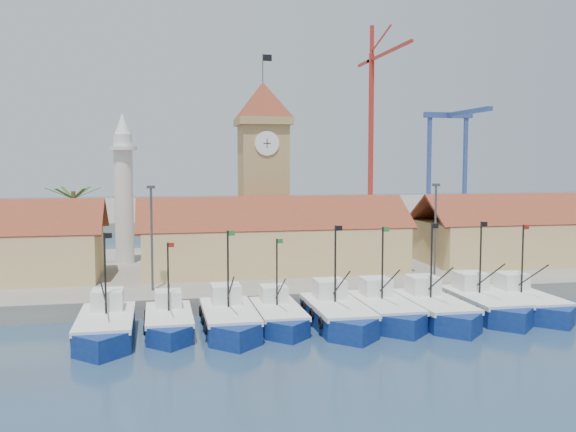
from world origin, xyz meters
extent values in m
plane|color=navy|center=(0.00, 0.00, 0.00)|extent=(400.00, 400.00, 0.00)
cube|color=gray|center=(0.00, 24.00, 0.75)|extent=(140.00, 32.00, 1.50)
cube|color=gray|center=(0.00, 110.00, 1.00)|extent=(240.00, 80.00, 2.00)
cube|color=navy|center=(-15.22, 2.60, 0.54)|extent=(3.76, 8.51, 1.94)
cube|color=navy|center=(-15.22, -1.65, 0.54)|extent=(3.76, 3.76, 1.94)
cube|color=silver|center=(-15.22, 2.60, 1.51)|extent=(3.84, 8.75, 0.38)
cube|color=silver|center=(-15.22, 4.73, 2.37)|extent=(2.26, 2.37, 1.51)
cylinder|color=black|center=(-15.22, 3.14, 4.52)|extent=(0.15, 0.15, 6.02)
cube|color=black|center=(-14.95, 3.14, 7.31)|extent=(0.54, 0.02, 0.38)
cube|color=navy|center=(-10.80, 3.60, 0.47)|extent=(3.30, 7.46, 1.70)
cube|color=navy|center=(-10.80, -0.13, 0.47)|extent=(3.30, 3.30, 1.70)
cube|color=silver|center=(-10.80, 3.60, 1.32)|extent=(3.36, 7.67, 0.33)
cube|color=silver|center=(-10.80, 5.46, 2.07)|extent=(1.98, 2.07, 1.32)
cylinder|color=black|center=(-10.80, 4.07, 3.96)|extent=(0.13, 0.13, 5.28)
cube|color=#A5140F|center=(-10.56, 4.07, 6.41)|extent=(0.47, 0.02, 0.33)
cube|color=navy|center=(-6.41, 3.05, 0.53)|extent=(3.72, 8.43, 1.91)
cube|color=navy|center=(-6.41, -1.17, 0.53)|extent=(3.72, 3.72, 1.91)
cube|color=silver|center=(-6.41, 3.05, 1.49)|extent=(3.80, 8.66, 0.37)
cube|color=silver|center=(-6.41, 5.15, 2.34)|extent=(2.23, 2.34, 1.49)
cylinder|color=black|center=(-6.41, 3.58, 4.47)|extent=(0.15, 0.15, 5.96)
cube|color=#197226|center=(-6.14, 3.58, 7.23)|extent=(0.53, 0.02, 0.37)
cube|color=navy|center=(-2.58, 3.73, 0.48)|extent=(3.33, 7.54, 1.71)
cube|color=navy|center=(-2.58, -0.04, 0.48)|extent=(3.33, 3.33, 1.71)
cube|color=silver|center=(-2.58, 3.73, 1.33)|extent=(3.40, 7.75, 0.33)
cube|color=silver|center=(-2.58, 5.61, 2.10)|extent=(2.00, 2.10, 1.33)
cylinder|color=black|center=(-2.58, 4.20, 4.00)|extent=(0.13, 0.13, 5.33)
cube|color=#197226|center=(-2.34, 4.20, 6.48)|extent=(0.48, 0.02, 0.33)
cube|color=navy|center=(1.85, 2.88, 0.55)|extent=(3.84, 8.69, 1.97)
cube|color=navy|center=(1.85, -1.47, 0.55)|extent=(3.84, 3.84, 1.97)
cube|color=silver|center=(1.85, 2.88, 1.54)|extent=(3.92, 8.93, 0.38)
cube|color=silver|center=(1.85, 5.05, 2.41)|extent=(2.30, 2.41, 1.54)
cylinder|color=black|center=(1.85, 3.42, 4.61)|extent=(0.15, 0.15, 6.14)
cube|color=black|center=(2.13, 3.42, 7.46)|extent=(0.55, 0.02, 0.38)
cube|color=navy|center=(5.90, 3.50, 0.53)|extent=(3.71, 8.40, 1.91)
cube|color=navy|center=(5.90, -0.70, 0.53)|extent=(3.71, 3.71, 1.91)
cube|color=silver|center=(5.90, 3.50, 1.48)|extent=(3.79, 8.63, 0.37)
cube|color=silver|center=(5.90, 5.60, 2.33)|extent=(2.23, 2.33, 1.48)
cylinder|color=black|center=(5.90, 4.03, 4.45)|extent=(0.15, 0.15, 5.94)
cube|color=#197226|center=(6.17, 4.03, 7.21)|extent=(0.53, 0.02, 0.37)
cube|color=navy|center=(9.81, 2.93, 0.55)|extent=(3.84, 8.68, 1.97)
cube|color=navy|center=(9.81, -1.41, 0.55)|extent=(3.84, 3.84, 1.97)
cube|color=silver|center=(9.81, 2.93, 1.53)|extent=(3.91, 8.92, 0.38)
cube|color=silver|center=(9.81, 5.10, 2.41)|extent=(2.30, 2.41, 1.53)
cylinder|color=black|center=(9.81, 3.48, 4.60)|extent=(0.15, 0.15, 6.14)
cube|color=black|center=(10.08, 3.48, 7.46)|extent=(0.55, 0.02, 0.38)
cube|color=navy|center=(14.52, 3.79, 0.55)|extent=(3.82, 8.65, 1.97)
cube|color=navy|center=(14.52, -0.54, 0.55)|extent=(3.82, 3.82, 1.97)
cube|color=silver|center=(14.52, 3.79, 1.53)|extent=(3.90, 8.89, 0.38)
cube|color=silver|center=(14.52, 5.95, 2.40)|extent=(2.29, 2.40, 1.53)
cylinder|color=black|center=(14.52, 4.33, 4.59)|extent=(0.15, 0.15, 6.12)
cube|color=black|center=(14.80, 4.33, 7.43)|extent=(0.55, 0.02, 0.38)
cube|color=navy|center=(18.23, 3.63, 0.52)|extent=(3.67, 8.30, 1.89)
cube|color=navy|center=(18.23, -0.52, 0.52)|extent=(3.67, 3.67, 1.89)
cube|color=silver|center=(18.23, 3.63, 1.47)|extent=(3.74, 8.53, 0.37)
cube|color=silver|center=(18.23, 5.70, 2.31)|extent=(2.20, 2.31, 1.47)
cylinder|color=black|center=(18.23, 4.15, 4.40)|extent=(0.15, 0.15, 5.87)
cube|color=#A5140F|center=(18.49, 4.15, 7.13)|extent=(0.52, 0.02, 0.37)
cube|color=#D8B977|center=(0.00, 20.00, 3.75)|extent=(26.00, 10.00, 4.50)
cube|color=brown|center=(0.00, 17.50, 7.50)|extent=(27.04, 5.13, 3.21)
cube|color=brown|center=(0.00, 22.50, 7.50)|extent=(27.04, 5.13, 3.21)
cube|color=#D8B977|center=(32.00, 20.00, 3.75)|extent=(30.00, 10.00, 4.50)
cube|color=brown|center=(32.00, 17.50, 7.50)|extent=(31.20, 5.13, 3.21)
cube|color=brown|center=(32.00, 22.50, 7.50)|extent=(31.20, 5.13, 3.21)
cube|color=#A18552|center=(0.00, 26.00, 9.00)|extent=(5.00, 5.00, 15.00)
cube|color=#A18552|center=(0.00, 26.00, 16.90)|extent=(5.80, 5.80, 0.80)
pyramid|color=brown|center=(0.00, 26.00, 19.20)|extent=(5.80, 5.80, 4.00)
cylinder|color=white|center=(0.00, 23.45, 14.50)|extent=(2.60, 0.15, 2.60)
cube|color=black|center=(0.00, 23.37, 14.50)|extent=(0.08, 0.02, 1.00)
cube|color=black|center=(0.00, 23.37, 14.50)|extent=(0.80, 0.02, 0.08)
cylinder|color=#3F3F44|center=(0.00, 26.00, 22.70)|extent=(0.10, 0.10, 3.00)
cube|color=black|center=(0.50, 26.00, 23.80)|extent=(1.00, 0.03, 0.70)
cylinder|color=silver|center=(-15.00, 28.00, 8.50)|extent=(2.00, 2.00, 14.00)
cylinder|color=silver|center=(-15.00, 28.00, 14.00)|extent=(3.00, 3.00, 0.40)
cone|color=silver|center=(-15.00, 28.00, 16.60)|extent=(1.80, 1.80, 2.40)
cylinder|color=brown|center=(-20.00, 26.00, 5.50)|extent=(0.44, 0.44, 8.00)
cube|color=#2A581E|center=(-18.60, 26.00, 9.30)|extent=(2.80, 0.35, 1.18)
cube|color=#2A581E|center=(-19.30, 27.21, 9.30)|extent=(1.71, 2.60, 1.18)
cube|color=#2A581E|center=(-20.70, 27.21, 9.30)|extent=(1.71, 2.60, 1.18)
cube|color=#2A581E|center=(-21.40, 26.00, 9.30)|extent=(2.80, 0.35, 1.18)
cube|color=#2A581E|center=(-20.70, 24.79, 9.30)|extent=(1.71, 2.60, 1.18)
cube|color=#2A581E|center=(-19.30, 24.79, 9.30)|extent=(1.71, 2.60, 1.18)
cylinder|color=#3F3F44|center=(-12.00, 12.00, 6.00)|extent=(0.20, 0.20, 9.00)
cube|color=#3F3F44|center=(-12.00, 12.00, 10.40)|extent=(0.70, 0.25, 0.25)
cylinder|color=#3F3F44|center=(14.00, 12.00, 6.00)|extent=(0.20, 0.20, 9.00)
cube|color=#3F3F44|center=(14.00, 12.00, 10.40)|extent=(0.70, 0.25, 0.25)
cube|color=red|center=(39.59, 105.00, 19.99)|extent=(1.00, 1.00, 35.99)
cube|color=red|center=(39.59, 94.01, 36.99)|extent=(0.60, 27.47, 0.60)
cube|color=red|center=(39.59, 110.00, 36.99)|extent=(0.60, 10.00, 0.60)
cube|color=red|center=(39.59, 105.00, 41.49)|extent=(0.80, 0.80, 7.00)
cube|color=#304893|center=(57.00, 110.00, 13.00)|extent=(0.90, 0.90, 22.00)
cube|color=#304893|center=(67.00, 110.00, 13.00)|extent=(0.90, 0.90, 22.00)
cube|color=#304893|center=(62.00, 110.00, 24.50)|extent=(13.00, 1.40, 1.40)
cube|color=#304893|center=(62.00, 100.00, 24.50)|extent=(1.40, 22.00, 1.00)
camera|label=1|loc=(-11.59, -43.65, 12.50)|focal=40.00mm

